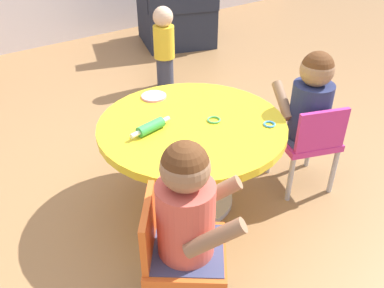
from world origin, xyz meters
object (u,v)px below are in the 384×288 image
(child_chair_left, at_px, (177,251))
(seated_child_right, at_px, (311,99))
(toddler_standing, at_px, (164,46))
(seated_child_left, at_px, (187,206))
(armchair_dark, at_px, (177,15))
(craft_table, at_px, (192,142))
(rolling_pin, at_px, (151,127))
(craft_scissors, at_px, (178,156))
(child_chair_right, at_px, (308,140))

(child_chair_left, xyz_separation_m, seated_child_right, (1.03, 0.25, 0.23))
(toddler_standing, bearing_deg, seated_child_right, -94.11)
(seated_child_right, bearing_deg, child_chair_left, -166.54)
(seated_child_left, bearing_deg, armchair_dark, 55.52)
(craft_table, relative_size, rolling_pin, 3.99)
(rolling_pin, bearing_deg, craft_scissors, -93.96)
(child_chair_right, height_order, toddler_standing, toddler_standing)
(child_chair_right, relative_size, craft_scissors, 3.76)
(seated_child_right, height_order, craft_scissors, seated_child_right)
(child_chair_right, bearing_deg, craft_scissors, 174.76)
(child_chair_right, xyz_separation_m, armchair_dark, (0.84, 2.42, 0.00))
(craft_scissors, bearing_deg, toddler_standing, 58.45)
(rolling_pin, bearing_deg, child_chair_left, -113.31)
(craft_table, distance_m, rolling_pin, 0.25)
(craft_table, height_order, armchair_dark, armchair_dark)
(craft_table, height_order, child_chair_left, child_chair_left)
(seated_child_right, height_order, armchair_dark, armchair_dark)
(seated_child_left, relative_size, toddler_standing, 0.76)
(seated_child_left, bearing_deg, toddler_standing, 58.68)
(child_chair_right, bearing_deg, seated_child_right, 68.46)
(child_chair_left, height_order, toddler_standing, toddler_standing)
(armchair_dark, xyz_separation_m, toddler_standing, (-0.71, -0.83, 0.05))
(child_chair_left, height_order, craft_scissors, child_chair_left)
(craft_table, xyz_separation_m, toddler_standing, (0.71, 1.32, -0.02))
(child_chair_left, distance_m, craft_scissors, 0.40)
(seated_child_right, distance_m, rolling_pin, 0.85)
(seated_child_right, xyz_separation_m, toddler_standing, (0.11, 1.55, -0.17))
(craft_table, height_order, craft_scissors, craft_scissors)
(armchair_dark, relative_size, toddler_standing, 1.36)
(seated_child_left, distance_m, child_chair_right, 1.03)
(craft_table, relative_size, child_chair_right, 1.71)
(seated_child_right, relative_size, craft_scissors, 3.58)
(child_chair_left, distance_m, armchair_dark, 3.21)
(craft_table, xyz_separation_m, rolling_pin, (-0.20, 0.05, 0.14))
(child_chair_left, xyz_separation_m, seated_child_left, (0.03, -0.03, 0.23))
(armchair_dark, height_order, rolling_pin, armchair_dark)
(child_chair_left, distance_m, seated_child_right, 1.08)
(craft_scissors, bearing_deg, seated_child_left, -120.14)
(child_chair_right, bearing_deg, seated_child_left, -166.61)
(toddler_standing, bearing_deg, rolling_pin, -125.69)
(armchair_dark, bearing_deg, seated_child_left, -124.48)
(craft_scissors, bearing_deg, armchair_dark, 54.98)
(child_chair_left, bearing_deg, child_chair_right, 11.64)
(child_chair_right, relative_size, rolling_pin, 2.33)
(armchair_dark, xyz_separation_m, craft_scissors, (-1.64, -2.34, 0.19))
(craft_table, distance_m, seated_child_right, 0.66)
(craft_scissors, bearing_deg, seated_child_right, -2.55)
(toddler_standing, xyz_separation_m, rolling_pin, (-0.91, -1.27, 0.16))
(seated_child_left, height_order, rolling_pin, seated_child_left)
(seated_child_right, distance_m, armchair_dark, 2.53)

